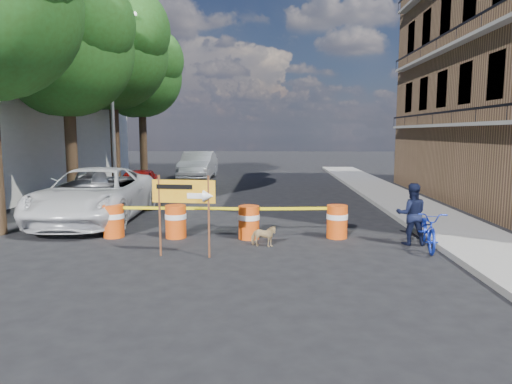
# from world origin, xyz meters

# --- Properties ---
(ground) EXTENTS (120.00, 120.00, 0.00)m
(ground) POSITION_xyz_m (0.00, 0.00, 0.00)
(ground) COLOR black
(ground) RESTS_ON ground
(sidewalk_east) EXTENTS (2.40, 40.00, 0.15)m
(sidewalk_east) POSITION_xyz_m (6.20, 6.00, 0.07)
(sidewalk_east) COLOR gray
(sidewalk_east) RESTS_ON ground
(tree_mid_a) EXTENTS (5.25, 5.00, 8.68)m
(tree_mid_a) POSITION_xyz_m (-6.74, 7.00, 6.01)
(tree_mid_a) COLOR #332316
(tree_mid_a) RESTS_ON ground
(tree_mid_b) EXTENTS (5.67, 5.40, 9.62)m
(tree_mid_b) POSITION_xyz_m (-6.73, 12.00, 6.71)
(tree_mid_b) COLOR #332316
(tree_mid_b) RESTS_ON ground
(tree_far) EXTENTS (5.04, 4.80, 8.84)m
(tree_far) POSITION_xyz_m (-6.74, 17.00, 6.22)
(tree_far) COLOR #332316
(tree_far) RESTS_ON ground
(streetlamp) EXTENTS (1.25, 0.18, 8.00)m
(streetlamp) POSITION_xyz_m (-5.93, 9.50, 4.38)
(streetlamp) COLOR gray
(streetlamp) RESTS_ON ground
(barrel_far_left) EXTENTS (0.58, 0.58, 0.90)m
(barrel_far_left) POSITION_xyz_m (-3.42, 1.77, 0.47)
(barrel_far_left) COLOR #D74D0C
(barrel_far_left) RESTS_ON ground
(barrel_mid_left) EXTENTS (0.58, 0.58, 0.90)m
(barrel_mid_left) POSITION_xyz_m (-1.69, 1.75, 0.47)
(barrel_mid_left) COLOR #D74D0C
(barrel_mid_left) RESTS_ON ground
(barrel_mid_right) EXTENTS (0.58, 0.58, 0.90)m
(barrel_mid_right) POSITION_xyz_m (0.31, 1.71, 0.47)
(barrel_mid_right) COLOR #D74D0C
(barrel_mid_right) RESTS_ON ground
(barrel_far_right) EXTENTS (0.58, 0.58, 0.90)m
(barrel_far_right) POSITION_xyz_m (2.71, 1.88, 0.47)
(barrel_far_right) COLOR #D74D0C
(barrel_far_right) RESTS_ON ground
(detour_sign) EXTENTS (1.47, 0.31, 1.90)m
(detour_sign) POSITION_xyz_m (-0.90, -0.19, 1.39)
(detour_sign) COLOR #592D19
(detour_sign) RESTS_ON ground
(pedestrian) EXTENTS (0.84, 0.69, 1.59)m
(pedestrian) POSITION_xyz_m (4.50, 1.20, 0.79)
(pedestrian) COLOR black
(pedestrian) RESTS_ON ground
(bicycle) EXTENTS (0.79, 1.06, 1.86)m
(bicycle) POSITION_xyz_m (4.78, 0.75, 0.93)
(bicycle) COLOR #162DB4
(bicycle) RESTS_ON ground
(dog) EXTENTS (0.70, 0.42, 0.56)m
(dog) POSITION_xyz_m (0.71, 0.83, 0.28)
(dog) COLOR tan
(dog) RESTS_ON ground
(suv_white) EXTENTS (3.08, 6.28, 1.72)m
(suv_white) POSITION_xyz_m (-4.80, 4.03, 0.86)
(suv_white) COLOR silver
(suv_white) RESTS_ON ground
(sedan_red) EXTENTS (1.97, 4.06, 1.34)m
(sedan_red) POSITION_xyz_m (-4.80, 8.81, 0.67)
(sedan_red) COLOR maroon
(sedan_red) RESTS_ON ground
(sedan_silver) EXTENTS (1.82, 5.18, 1.70)m
(sedan_silver) POSITION_xyz_m (-3.59, 17.63, 0.85)
(sedan_silver) COLOR silver
(sedan_silver) RESTS_ON ground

